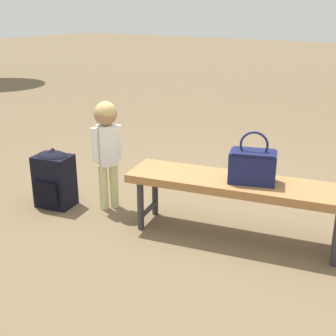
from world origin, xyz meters
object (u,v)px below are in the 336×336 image
Objects in this scene: handbag at (253,165)px; backpack_large at (54,177)px; park_bench at (237,188)px; child_standing at (107,139)px.

backpack_large is at bearing 13.15° from handbag.
park_bench is 3.22× the size of backpack_large.
child_standing is (1.20, 0.16, 0.03)m from handbag.
park_bench is 1.57m from backpack_large.
handbag reaches higher than backpack_large.
handbag is 1.69m from backpack_large.
backpack_large is (0.41, 0.22, -0.35)m from child_standing.
child_standing is at bearing 7.54° from handbag.
backpack_large is at bearing 27.79° from child_standing.
handbag reaches higher than park_bench.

